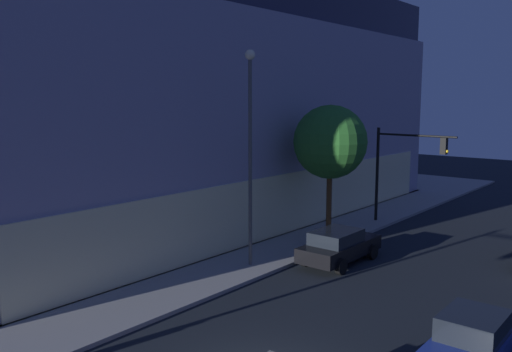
{
  "coord_description": "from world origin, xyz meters",
  "views": [
    {
      "loc": [
        -9.84,
        -8.06,
        7.38
      ],
      "look_at": [
        4.16,
        3.46,
        4.77
      ],
      "focal_mm": 37.33,
      "sensor_mm": 36.0,
      "label": 1
    }
  ],
  "objects_px": {
    "modern_building": "(120,103)",
    "street_lamp_sidewalk": "(250,135)",
    "traffic_light_far_corner": "(402,159)",
    "sidewalk_tree": "(330,142)",
    "car_blue": "(470,346)",
    "car_black": "(339,246)"
  },
  "relations": [
    {
      "from": "modern_building",
      "to": "car_black",
      "type": "height_order",
      "value": "modern_building"
    },
    {
      "from": "street_lamp_sidewalk",
      "to": "car_black",
      "type": "distance_m",
      "value": 6.49
    },
    {
      "from": "traffic_light_far_corner",
      "to": "car_blue",
      "type": "height_order",
      "value": "traffic_light_far_corner"
    },
    {
      "from": "modern_building",
      "to": "traffic_light_far_corner",
      "type": "relative_size",
      "value": 6.38
    },
    {
      "from": "street_lamp_sidewalk",
      "to": "traffic_light_far_corner",
      "type": "bearing_deg",
      "value": -9.03
    },
    {
      "from": "modern_building",
      "to": "car_blue",
      "type": "height_order",
      "value": "modern_building"
    },
    {
      "from": "sidewalk_tree",
      "to": "car_black",
      "type": "relative_size",
      "value": 1.5
    },
    {
      "from": "modern_building",
      "to": "street_lamp_sidewalk",
      "type": "xyz_separation_m",
      "value": [
        -5.85,
        -16.98,
        -1.26
      ]
    },
    {
      "from": "sidewalk_tree",
      "to": "car_black",
      "type": "height_order",
      "value": "sidewalk_tree"
    },
    {
      "from": "traffic_light_far_corner",
      "to": "car_black",
      "type": "bearing_deg",
      "value": -174.15
    },
    {
      "from": "traffic_light_far_corner",
      "to": "sidewalk_tree",
      "type": "height_order",
      "value": "sidewalk_tree"
    },
    {
      "from": "sidewalk_tree",
      "to": "car_blue",
      "type": "xyz_separation_m",
      "value": [
        -9.57,
        -10.33,
        -4.35
      ]
    },
    {
      "from": "car_black",
      "to": "traffic_light_far_corner",
      "type": "bearing_deg",
      "value": 5.85
    },
    {
      "from": "traffic_light_far_corner",
      "to": "sidewalk_tree",
      "type": "bearing_deg",
      "value": 162.78
    },
    {
      "from": "street_lamp_sidewalk",
      "to": "car_black",
      "type": "bearing_deg",
      "value": -41.28
    },
    {
      "from": "sidewalk_tree",
      "to": "car_blue",
      "type": "height_order",
      "value": "sidewalk_tree"
    },
    {
      "from": "street_lamp_sidewalk",
      "to": "car_black",
      "type": "height_order",
      "value": "street_lamp_sidewalk"
    },
    {
      "from": "car_blue",
      "to": "car_black",
      "type": "height_order",
      "value": "car_blue"
    },
    {
      "from": "street_lamp_sidewalk",
      "to": "sidewalk_tree",
      "type": "relative_size",
      "value": 1.34
    },
    {
      "from": "street_lamp_sidewalk",
      "to": "car_black",
      "type": "xyz_separation_m",
      "value": [
        3.06,
        -2.68,
        -5.05
      ]
    },
    {
      "from": "traffic_light_far_corner",
      "to": "car_black",
      "type": "distance_m",
      "value": 9.01
    },
    {
      "from": "modern_building",
      "to": "traffic_light_far_corner",
      "type": "distance_m",
      "value": 19.88
    }
  ]
}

